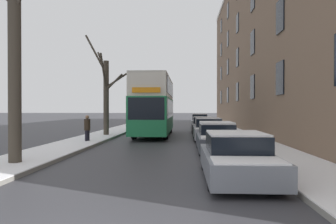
% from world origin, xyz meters
% --- Properties ---
extents(sidewalk_left, '(2.57, 130.00, 0.16)m').
position_xyz_m(sidewalk_left, '(-5.00, 53.00, 0.08)').
color(sidewalk_left, gray).
rests_on(sidewalk_left, ground).
extents(sidewalk_right, '(2.57, 130.00, 0.16)m').
position_xyz_m(sidewalk_right, '(5.00, 53.00, 0.08)').
color(sidewalk_right, gray).
rests_on(sidewalk_right, ground).
extents(terrace_facade_right, '(9.10, 49.17, 16.82)m').
position_xyz_m(terrace_facade_right, '(10.78, 24.78, 8.41)').
color(terrace_facade_right, '#7A604C').
rests_on(terrace_facade_right, ground).
extents(bare_tree_left_0, '(3.64, 3.71, 9.27)m').
position_xyz_m(bare_tree_left_0, '(-4.91, 7.17, 4.31)').
color(bare_tree_left_0, '#423A30').
rests_on(bare_tree_left_0, ground).
extents(bare_tree_left_1, '(3.11, 1.86, 7.43)m').
position_xyz_m(bare_tree_left_1, '(-4.61, 19.40, 3.20)').
color(bare_tree_left_1, '#423A30').
rests_on(bare_tree_left_1, ground).
extents(double_decker_bus, '(2.48, 10.68, 4.36)m').
position_xyz_m(double_decker_bus, '(-1.21, 20.82, 2.47)').
color(double_decker_bus, '#1E7A47').
rests_on(double_decker_bus, ground).
extents(parked_car_0, '(1.89, 4.56, 1.35)m').
position_xyz_m(parked_car_0, '(2.62, 5.48, 0.63)').
color(parked_car_0, slate).
rests_on(parked_car_0, ground).
extents(parked_car_1, '(1.81, 4.57, 1.42)m').
position_xyz_m(parked_car_1, '(2.62, 11.49, 0.66)').
color(parked_car_1, '#474C56').
rests_on(parked_car_1, ground).
extents(parked_car_2, '(1.85, 4.56, 1.45)m').
position_xyz_m(parked_car_2, '(2.62, 17.27, 0.67)').
color(parked_car_2, '#9EA3AD').
rests_on(parked_car_2, ground).
extents(parked_car_3, '(1.86, 4.25, 1.38)m').
position_xyz_m(parked_car_3, '(2.62, 23.54, 0.64)').
color(parked_car_3, black).
rests_on(parked_car_3, ground).
extents(parked_car_4, '(1.72, 4.18, 1.55)m').
position_xyz_m(parked_car_4, '(2.62, 29.94, 0.70)').
color(parked_car_4, slate).
rests_on(parked_car_4, ground).
extents(pedestrian_left_sidewalk, '(0.36, 0.36, 1.66)m').
position_xyz_m(pedestrian_left_sidewalk, '(-4.62, 14.90, 0.91)').
color(pedestrian_left_sidewalk, black).
rests_on(pedestrian_left_sidewalk, ground).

